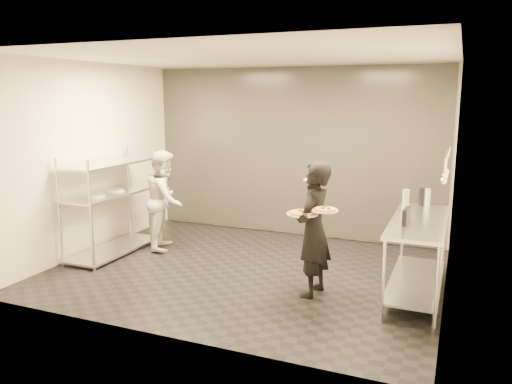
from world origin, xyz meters
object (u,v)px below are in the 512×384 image
at_px(pizza_plate_near, 302,213).
at_px(bottle_clear, 428,197).
at_px(pass_rack, 112,202).
at_px(prep_counter, 418,244).
at_px(bottle_green, 406,201).
at_px(pizza_plate_far, 325,210).
at_px(chef, 165,200).
at_px(waiter, 314,229).
at_px(pos_monitor, 406,216).
at_px(bottle_dark, 421,197).
at_px(salad_plate, 314,178).

height_order(pizza_plate_near, bottle_clear, bottle_clear).
height_order(pass_rack, prep_counter, pass_rack).
bearing_deg(bottle_green, pizza_plate_far, -129.58).
distance_m(pass_rack, pizza_plate_far, 3.46).
bearing_deg(chef, pizza_plate_far, -132.74).
bearing_deg(waiter, pizza_plate_far, 46.52).
xyz_separation_m(pos_monitor, bottle_dark, (0.07, 1.07, 0.02)).
distance_m(pizza_plate_near, bottle_clear, 1.88).
bearing_deg(pizza_plate_near, bottle_green, 41.28).
height_order(bottle_green, bottle_clear, bottle_green).
bearing_deg(pos_monitor, bottle_dark, 91.21).
relative_size(waiter, bottle_clear, 7.14).
relative_size(waiter, pos_monitor, 6.40).
xyz_separation_m(salad_plate, bottle_green, (1.04, 0.37, -0.27)).
distance_m(prep_counter, waiter, 1.22).
distance_m(pizza_plate_near, bottle_dark, 1.83).
distance_m(pass_rack, bottle_dark, 4.37).
bearing_deg(bottle_green, pizza_plate_near, -138.72).
bearing_deg(bottle_green, waiter, -143.18).
height_order(prep_counter, salad_plate, salad_plate).
height_order(chef, pos_monitor, chef).
distance_m(pass_rack, waiter, 3.23).
distance_m(pass_rack, salad_plate, 3.15).
bearing_deg(bottle_clear, prep_counter, -92.37).
xyz_separation_m(prep_counter, pizza_plate_far, (-0.94, -0.64, 0.46)).
xyz_separation_m(pizza_plate_far, bottle_clear, (0.98, 1.44, -0.06)).
height_order(pizza_plate_near, bottle_dark, bottle_dark).
distance_m(pass_rack, bottle_green, 4.16).
height_order(chef, bottle_dark, chef).
bearing_deg(pizza_plate_near, chef, 156.10).
bearing_deg(salad_plate, bottle_clear, 35.37).
height_order(prep_counter, bottle_clear, bottle_clear).
bearing_deg(bottle_dark, chef, -175.36).
bearing_deg(bottle_green, bottle_clear, 67.09).
bearing_deg(bottle_green, bottle_dark, 74.95).
distance_m(salad_plate, bottle_dark, 1.51).
height_order(waiter, pizza_plate_far, waiter).
height_order(waiter, pizza_plate_near, waiter).
xyz_separation_m(pizza_plate_near, pizza_plate_far, (0.26, -0.02, 0.07)).
relative_size(pass_rack, chef, 1.06).
height_order(waiter, salad_plate, waiter).
xyz_separation_m(waiter, pos_monitor, (1.01, 0.16, 0.22)).
bearing_deg(pizza_plate_far, chef, 157.79).
distance_m(waiter, bottle_green, 1.20).
bearing_deg(salad_plate, prep_counter, 4.47).
xyz_separation_m(prep_counter, chef, (-3.73, 0.50, 0.13)).
bearing_deg(bottle_clear, pizza_plate_far, -124.19).
bearing_deg(bottle_dark, pos_monitor, -93.87).
bearing_deg(bottle_clear, waiter, -133.39).
height_order(chef, salad_plate, chef).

